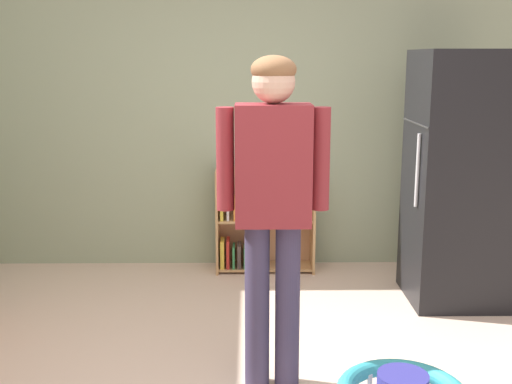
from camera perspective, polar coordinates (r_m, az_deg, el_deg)
name	(u,v)px	position (r m, az deg, el deg)	size (l,w,h in m)	color
back_wall	(238,104)	(5.25, -1.62, 7.88)	(5.20, 0.06, 2.70)	#9BAB8A
refrigerator	(462,179)	(4.70, 18.03, 1.15)	(0.73, 0.68, 1.78)	black
bookshelf	(258,226)	(5.22, 0.20, -3.04)	(0.80, 0.28, 0.85)	tan
standing_person	(273,193)	(3.21, 1.53, -0.05)	(0.57, 0.23, 1.74)	#3A334E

